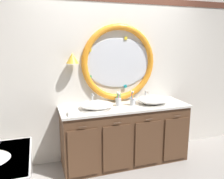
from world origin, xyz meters
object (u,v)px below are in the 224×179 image
(toothbrush_holder_right, at_px, (132,101))
(sink_basin_left, at_px, (97,105))
(sink_basin_right, at_px, (153,100))
(toothbrush_holder_left, at_px, (118,102))
(soap_dispenser, at_px, (119,98))
(folded_hand_towel, at_px, (74,113))

(toothbrush_holder_right, bearing_deg, sink_basin_left, -177.66)
(sink_basin_right, height_order, toothbrush_holder_left, toothbrush_holder_left)
(sink_basin_left, xyz_separation_m, soap_dispenser, (0.40, 0.20, 0.02))
(sink_basin_left, height_order, soap_dispenser, soap_dispenser)
(sink_basin_left, bearing_deg, soap_dispenser, 27.34)
(toothbrush_holder_right, relative_size, soap_dispenser, 1.26)
(sink_basin_left, bearing_deg, folded_hand_towel, -154.56)
(toothbrush_holder_right, height_order, soap_dispenser, toothbrush_holder_right)
(sink_basin_right, relative_size, soap_dispenser, 2.60)
(sink_basin_right, xyz_separation_m, folded_hand_towel, (-1.18, -0.16, -0.04))
(folded_hand_towel, bearing_deg, toothbrush_holder_left, 17.95)
(toothbrush_holder_left, relative_size, toothbrush_holder_right, 0.94)
(sink_basin_left, xyz_separation_m, sink_basin_right, (0.85, 0.00, 0.01))
(toothbrush_holder_right, bearing_deg, soap_dispenser, 127.11)
(toothbrush_holder_left, height_order, soap_dispenser, toothbrush_holder_left)
(toothbrush_holder_left, distance_m, toothbrush_holder_right, 0.21)
(toothbrush_holder_right, relative_size, folded_hand_towel, 1.40)
(soap_dispenser, bearing_deg, folded_hand_towel, -153.52)
(sink_basin_left, distance_m, toothbrush_holder_right, 0.53)
(soap_dispenser, distance_m, folded_hand_towel, 0.82)
(sink_basin_right, distance_m, soap_dispenser, 0.50)
(sink_basin_left, distance_m, sink_basin_right, 0.85)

